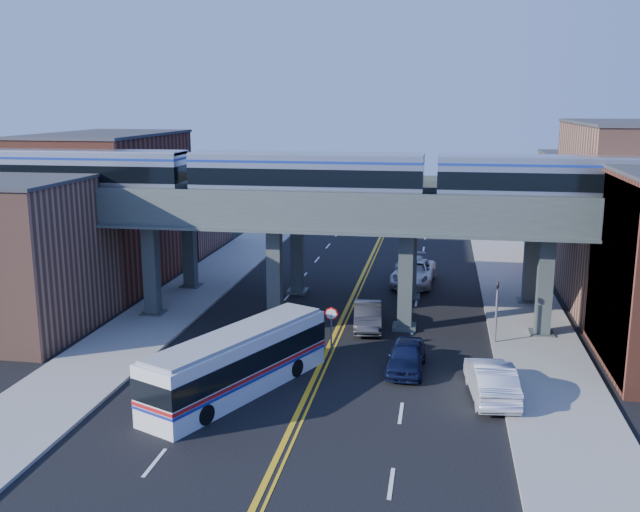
% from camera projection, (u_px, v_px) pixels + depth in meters
% --- Properties ---
extents(ground, '(120.00, 120.00, 0.00)m').
position_uv_depth(ground, '(316.00, 373.00, 36.01)').
color(ground, black).
rests_on(ground, ground).
extents(sidewalk_west, '(5.00, 70.00, 0.16)m').
position_uv_depth(sidewalk_west, '(173.00, 306.00, 47.51)').
color(sidewalk_west, gray).
rests_on(sidewalk_west, ground).
extents(sidewalk_east, '(5.00, 70.00, 0.16)m').
position_uv_depth(sidewalk_east, '(529.00, 324.00, 43.74)').
color(sidewalk_east, gray).
rests_on(sidewalk_east, ground).
extents(building_west_a, '(8.00, 10.00, 9.00)m').
position_uv_depth(building_west_a, '(19.00, 257.00, 41.94)').
color(building_west_a, brown).
rests_on(building_west_a, ground).
extents(building_west_b, '(8.00, 14.00, 11.00)m').
position_uv_depth(building_west_b, '(110.00, 210.00, 53.29)').
color(building_west_b, brown).
rests_on(building_west_b, ground).
extents(building_west_c, '(8.00, 10.00, 8.00)m').
position_uv_depth(building_west_c, '(174.00, 205.00, 66.13)').
color(building_west_c, brown).
rests_on(building_west_c, ground).
extents(building_east_b, '(8.00, 14.00, 12.00)m').
position_uv_depth(building_east_b, '(633.00, 216.00, 47.10)').
color(building_east_b, brown).
rests_on(building_east_b, ground).
extents(building_east_c, '(8.00, 10.00, 9.00)m').
position_uv_depth(building_east_c, '(592.00, 210.00, 59.94)').
color(building_east_c, brown).
rests_on(building_east_c, ground).
extents(mural_panel, '(0.10, 9.50, 9.50)m').
position_uv_depth(mural_panel, '(609.00, 275.00, 36.46)').
color(mural_panel, teal).
rests_on(mural_panel, ground).
extents(elevated_viaduct_near, '(52.00, 3.60, 7.40)m').
position_uv_depth(elevated_viaduct_near, '(339.00, 221.00, 42.34)').
color(elevated_viaduct_near, '#414B4A').
rests_on(elevated_viaduct_near, ground).
extents(elevated_viaduct_far, '(52.00, 3.60, 7.40)m').
position_uv_depth(elevated_viaduct_far, '(354.00, 205.00, 49.08)').
color(elevated_viaduct_far, '#414B4A').
rests_on(elevated_viaduct_far, ground).
extents(transit_train, '(42.94, 2.69, 3.13)m').
position_uv_depth(transit_train, '(306.00, 177.00, 42.11)').
color(transit_train, black).
rests_on(transit_train, elevated_viaduct_near).
extents(stop_sign, '(0.76, 0.09, 2.63)m').
position_uv_depth(stop_sign, '(331.00, 323.00, 38.48)').
color(stop_sign, slate).
rests_on(stop_sign, ground).
extents(traffic_signal, '(0.15, 0.18, 4.10)m').
position_uv_depth(traffic_signal, '(497.00, 305.00, 39.79)').
color(traffic_signal, slate).
rests_on(traffic_signal, ground).
extents(transit_bus, '(6.74, 10.96, 2.82)m').
position_uv_depth(transit_bus, '(238.00, 363.00, 33.44)').
color(transit_bus, silver).
rests_on(transit_bus, ground).
extents(car_lane_a, '(1.99, 4.58, 1.54)m').
position_uv_depth(car_lane_a, '(406.00, 356.00, 36.22)').
color(car_lane_a, '#0D1433').
rests_on(car_lane_a, ground).
extents(car_lane_b, '(2.12, 4.83, 1.54)m').
position_uv_depth(car_lane_b, '(368.00, 316.00, 42.97)').
color(car_lane_b, '#29292B').
rests_on(car_lane_b, ground).
extents(car_lane_c, '(3.37, 6.60, 1.78)m').
position_uv_depth(car_lane_c, '(413.00, 273.00, 53.37)').
color(car_lane_c, white).
rests_on(car_lane_c, ground).
extents(car_lane_d, '(2.93, 6.52, 1.86)m').
position_uv_depth(car_lane_d, '(412.00, 271.00, 53.78)').
color(car_lane_d, '#9F9EA3').
rests_on(car_lane_d, ground).
extents(car_parked_curb, '(2.41, 5.49, 1.75)m').
position_uv_depth(car_parked_curb, '(491.00, 380.00, 32.90)').
color(car_parked_curb, silver).
rests_on(car_parked_curb, ground).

